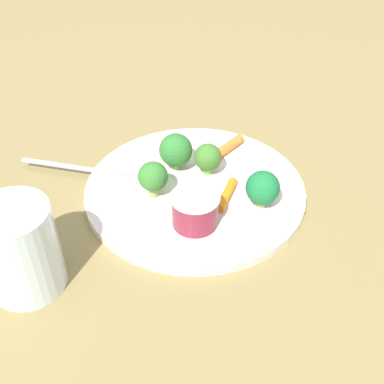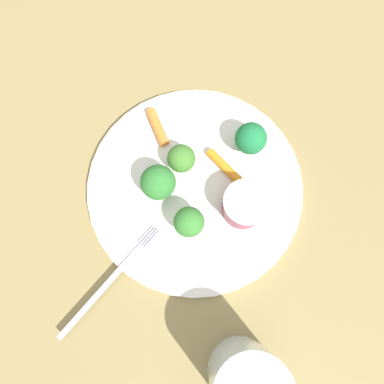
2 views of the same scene
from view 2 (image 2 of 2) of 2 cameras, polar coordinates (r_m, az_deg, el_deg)
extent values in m
plane|color=olive|center=(0.47, 0.49, 0.70)|extent=(2.40, 2.40, 0.00)
cylinder|color=silver|center=(0.46, 0.49, 0.90)|extent=(0.29, 0.29, 0.01)
cylinder|color=maroon|center=(0.44, 8.65, -2.21)|extent=(0.05, 0.05, 0.04)
cylinder|color=silver|center=(0.42, 9.06, -1.58)|extent=(0.06, 0.06, 0.00)
cylinder|color=#8DB265|center=(0.45, -5.33, 0.73)|extent=(0.01, 0.01, 0.01)
sphere|color=#2F762F|center=(0.43, -5.62, 1.59)|extent=(0.04, 0.04, 0.04)
cylinder|color=#7FC363|center=(0.46, -1.95, 4.53)|extent=(0.01, 0.01, 0.01)
sphere|color=#40792C|center=(0.44, -2.04, 5.40)|extent=(0.04, 0.04, 0.04)
cylinder|color=#8FAF5B|center=(0.44, -0.49, -5.46)|extent=(0.01, 0.01, 0.02)
sphere|color=#36792F|center=(0.42, -0.51, -4.95)|extent=(0.04, 0.04, 0.04)
cylinder|color=#98B366|center=(0.48, 9.22, 7.61)|extent=(0.01, 0.01, 0.01)
sphere|color=#1C733B|center=(0.46, 9.66, 8.69)|extent=(0.04, 0.04, 0.04)
cylinder|color=orange|center=(0.46, 5.69, 3.75)|extent=(0.02, 0.06, 0.01)
cylinder|color=orange|center=(0.48, -5.93, 10.49)|extent=(0.02, 0.06, 0.01)
cube|color=#ABAFC8|center=(0.45, -14.66, -15.38)|extent=(0.14, 0.05, 0.00)
cube|color=#ABAFC8|center=(0.45, -7.56, -6.90)|extent=(0.03, 0.01, 0.00)
cube|color=#ABAFC8|center=(0.45, -7.24, -7.18)|extent=(0.03, 0.01, 0.00)
cube|color=#ABAFC8|center=(0.45, -6.92, -7.47)|extent=(0.03, 0.01, 0.00)
cube|color=#ABAFC8|center=(0.45, -6.59, -7.75)|extent=(0.03, 0.01, 0.00)
cylinder|color=silver|center=(0.42, 8.98, -28.53)|extent=(0.08, 0.08, 0.10)
camera|label=1|loc=(0.44, 85.82, -13.65)|focal=43.95mm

